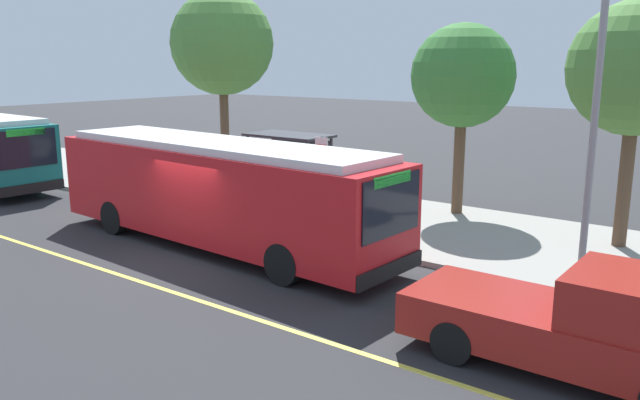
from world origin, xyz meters
The scene contains 13 objects.
ground_plane centered at (0.00, 0.00, 0.00)m, with size 120.00×120.00×0.00m, color #2B2B2D.
sidewalk_curb centered at (0.00, 6.00, 0.07)m, with size 44.00×6.40×0.15m, color gray.
lane_stripe_center centered at (0.00, -2.20, 0.00)m, with size 36.00×0.14×0.01m, color #E0D64C.
transit_bus_main centered at (-0.14, 1.01, 1.62)m, with size 11.51×3.14×2.95m.
pickup_truck centered at (9.98, -0.67, 0.86)m, with size 5.40×2.05×1.85m.
bus_shelter centered at (-1.64, 5.77, 1.92)m, with size 2.90×1.60×2.48m.
waiting_bench centered at (-1.59, 5.85, 0.63)m, with size 1.60×0.48×0.95m.
route_sign_post centered at (1.51, 3.52, 1.96)m, with size 0.44×0.08×2.80m.
pedestrian_commuter centered at (1.18, 3.92, 1.12)m, with size 0.24×0.40×1.69m.
street_tree_near_shelter centered at (3.64, 8.11, 4.57)m, with size 3.28×3.28×6.09m.
street_tree_upstreet centered at (8.84, 7.21, 4.85)m, with size 3.49×3.49×6.48m.
street_tree_downstreet centered at (-6.53, 7.59, 5.72)m, with size 4.13×4.13×7.66m.
utility_pole centered at (8.79, 3.67, 3.35)m, with size 0.16×0.16×6.40m, color gray.
Camera 1 is at (12.39, -10.99, 5.08)m, focal length 35.82 mm.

